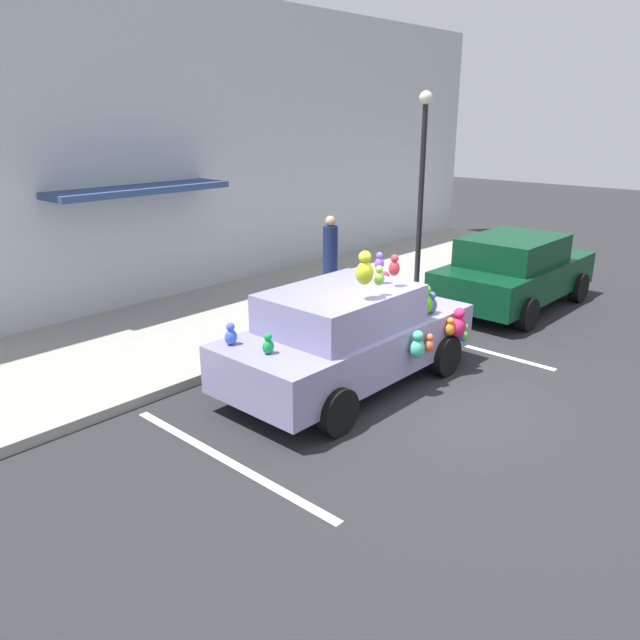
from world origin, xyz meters
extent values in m
plane|color=#262628|center=(0.00, 0.00, 0.00)|extent=(60.00, 60.00, 0.00)
cube|color=gray|center=(0.00, 5.00, 0.07)|extent=(24.00, 4.00, 0.15)
cube|color=#B2B7C1|center=(0.00, 7.15, 3.20)|extent=(24.00, 0.30, 6.40)
cube|color=navy|center=(-0.45, 6.60, 2.55)|extent=(3.60, 1.10, 0.12)
cube|color=silver|center=(2.34, 1.00, 0.00)|extent=(0.12, 3.60, 0.01)
cube|color=silver|center=(-3.01, 1.00, 0.00)|extent=(0.12, 3.60, 0.01)
cube|color=#8480AA|center=(-0.33, 1.33, 0.64)|extent=(4.18, 1.76, 0.68)
cube|color=#8480AA|center=(-0.54, 1.33, 1.26)|extent=(2.17, 1.55, 0.56)
cylinder|color=black|center=(0.96, 2.21, 0.32)|extent=(0.64, 0.22, 0.64)
cylinder|color=black|center=(0.96, 0.45, 0.32)|extent=(0.64, 0.22, 0.64)
cylinder|color=black|center=(-1.63, 2.21, 0.32)|extent=(0.64, 0.22, 0.64)
cylinder|color=black|center=(-1.63, 0.45, 0.32)|extent=(0.64, 0.22, 0.64)
ellipsoid|color=#81C046|center=(-0.42, 0.74, 1.79)|extent=(0.16, 0.13, 0.19)
sphere|color=#81C046|center=(-0.42, 0.74, 1.92)|extent=(0.10, 0.10, 0.10)
ellipsoid|color=#343EC0|center=(1.24, 0.38, 0.61)|extent=(0.16, 0.13, 0.19)
sphere|color=#343EC0|center=(1.24, 0.38, 0.74)|extent=(0.10, 0.10, 0.10)
ellipsoid|color=#1A984A|center=(-1.99, 1.32, 1.08)|extent=(0.16, 0.13, 0.19)
sphere|color=#1A984A|center=(-1.99, 1.32, 1.21)|extent=(0.10, 0.10, 0.10)
ellipsoid|color=#47B491|center=(0.01, 0.34, 0.73)|extent=(0.25, 0.20, 0.29)
sphere|color=#47B491|center=(0.01, 0.34, 0.93)|extent=(0.16, 0.16, 0.16)
ellipsoid|color=gold|center=(-0.69, 0.79, 1.91)|extent=(0.27, 0.22, 0.32)
sphere|color=gold|center=(-0.69, 0.79, 2.13)|extent=(0.17, 0.17, 0.17)
ellipsoid|color=#3D5191|center=(0.91, 0.71, 1.10)|extent=(0.20, 0.16, 0.24)
sphere|color=#3D5191|center=(0.91, 0.71, 1.26)|extent=(0.13, 0.13, 0.13)
ellipsoid|color=#48B417|center=(0.76, 0.74, 1.15)|extent=(0.28, 0.23, 0.33)
sphere|color=#48B417|center=(0.76, 0.74, 1.38)|extent=(0.18, 0.18, 0.18)
ellipsoid|color=#B62833|center=(0.11, 0.88, 1.81)|extent=(0.18, 0.15, 0.22)
sphere|color=#B62833|center=(0.11, 0.88, 1.96)|extent=(0.12, 0.12, 0.12)
ellipsoid|color=#AC2E41|center=(1.15, 1.80, 1.14)|extent=(0.26, 0.21, 0.30)
sphere|color=#AC2E41|center=(1.15, 1.80, 1.34)|extent=(0.16, 0.16, 0.16)
ellipsoid|color=orange|center=(0.95, 0.38, 0.79)|extent=(0.17, 0.14, 0.20)
sphere|color=orange|center=(0.95, 0.38, 0.92)|extent=(0.11, 0.11, 0.11)
ellipsoid|color=blue|center=(-2.10, 1.93, 1.09)|extent=(0.18, 0.15, 0.21)
sphere|color=blue|center=(-2.10, 1.93, 1.24)|extent=(0.12, 0.12, 0.12)
ellipsoid|color=olive|center=(-1.17, 1.52, 1.08)|extent=(0.17, 0.14, 0.20)
sphere|color=olive|center=(-1.17, 1.52, 1.22)|extent=(0.11, 0.11, 0.11)
ellipsoid|color=#6F4FCD|center=(0.09, 1.13, 1.84)|extent=(0.16, 0.13, 0.18)
sphere|color=#6F4FCD|center=(0.09, 1.13, 1.97)|extent=(0.10, 0.10, 0.10)
ellipsoid|color=#51BA42|center=(1.40, 0.37, 0.56)|extent=(0.17, 0.14, 0.21)
sphere|color=#51BA42|center=(1.40, 0.37, 0.71)|extent=(0.11, 0.11, 0.11)
ellipsoid|color=#E45F38|center=(0.38, 0.38, 0.67)|extent=(0.17, 0.14, 0.20)
sphere|color=#E45F38|center=(0.38, 0.38, 0.81)|extent=(0.11, 0.11, 0.11)
ellipsoid|color=#B23C9A|center=(0.60, 1.78, 1.14)|extent=(0.26, 0.21, 0.31)
sphere|color=#B23C9A|center=(0.60, 1.78, 1.35)|extent=(0.16, 0.16, 0.16)
ellipsoid|color=#27B76B|center=(0.35, 0.93, 1.11)|extent=(0.21, 0.17, 0.25)
sphere|color=#27B76B|center=(0.35, 0.93, 1.28)|extent=(0.14, 0.14, 0.14)
ellipsoid|color=#D42259|center=(1.12, 0.33, 0.79)|extent=(0.28, 0.23, 0.33)
sphere|color=#D42259|center=(1.12, 0.33, 1.01)|extent=(0.18, 0.18, 0.18)
cube|color=#0A381E|center=(5.16, 1.34, 0.64)|extent=(4.16, 1.82, 0.68)
cube|color=#0A381E|center=(4.95, 1.34, 1.26)|extent=(2.16, 1.60, 0.56)
cylinder|color=black|center=(6.45, 2.24, 0.32)|extent=(0.64, 0.22, 0.64)
cylinder|color=black|center=(6.45, 0.43, 0.32)|extent=(0.64, 0.22, 0.64)
cylinder|color=black|center=(3.87, 2.24, 0.32)|extent=(0.64, 0.22, 0.64)
cylinder|color=black|center=(3.87, 0.43, 0.32)|extent=(0.64, 0.22, 0.64)
ellipsoid|color=beige|center=(2.49, 3.43, 0.38)|extent=(0.37, 0.31, 0.46)
sphere|color=beige|center=(2.49, 3.43, 0.71)|extent=(0.26, 0.26, 0.26)
sphere|color=beige|center=(2.40, 3.43, 0.81)|extent=(0.11, 0.11, 0.11)
sphere|color=beige|center=(2.58, 3.43, 0.81)|extent=(0.11, 0.11, 0.11)
cylinder|color=black|center=(4.71, 3.50, 2.14)|extent=(0.12, 0.12, 3.98)
sphere|color=#EAEACC|center=(4.71, 3.50, 4.27)|extent=(0.28, 0.28, 0.28)
cylinder|color=#17234E|center=(2.95, 4.62, 0.89)|extent=(0.33, 0.33, 1.48)
sphere|color=tan|center=(2.95, 4.62, 1.74)|extent=(0.23, 0.23, 0.23)
camera|label=1|loc=(-7.02, -4.19, 3.92)|focal=34.64mm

